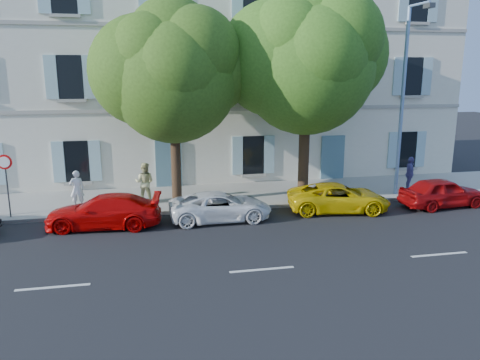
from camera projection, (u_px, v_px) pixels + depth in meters
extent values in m
plane|color=black|center=(237.00, 228.00, 17.98)|extent=(90.00, 90.00, 0.00)
cube|color=#A09E96|center=(219.00, 196.00, 22.21)|extent=(36.00, 4.50, 0.15)
cube|color=#9E998E|center=(226.00, 209.00, 20.14)|extent=(36.00, 0.16, 0.16)
cube|color=silver|center=(202.00, 69.00, 26.36)|extent=(28.00, 7.00, 12.00)
imported|color=#C40505|center=(104.00, 211.00, 17.91)|extent=(4.51, 2.22, 1.26)
imported|color=white|center=(221.00, 206.00, 18.78)|extent=(4.13, 1.93, 1.14)
imported|color=#D5B208|center=(339.00, 198.00, 19.98)|extent=(4.57, 2.64, 1.20)
imported|color=#99090B|center=(442.00, 192.00, 20.63)|extent=(3.95, 1.89, 1.30)
cylinder|color=#3A2819|center=(176.00, 166.00, 20.31)|extent=(0.43, 0.43, 3.40)
ellipsoid|color=#3D691B|center=(173.00, 78.00, 19.47)|extent=(5.44, 5.44, 5.99)
cylinder|color=#3A2819|center=(304.00, 158.00, 21.40)|extent=(0.49, 0.49, 3.67)
ellipsoid|color=#427B1F|center=(307.00, 67.00, 20.47)|extent=(5.97, 5.97, 6.56)
cylinder|color=#383A3D|center=(8.00, 191.00, 18.54)|extent=(0.06, 0.06, 2.16)
cylinder|color=red|center=(4.00, 162.00, 18.25)|extent=(0.59, 0.09, 0.59)
cylinder|color=#7293BF|center=(402.00, 104.00, 21.45)|extent=(0.17, 0.17, 8.49)
cylinder|color=#7293BF|center=(419.00, 4.00, 19.78)|extent=(0.14, 1.49, 0.11)
cube|color=#383A3D|center=(429.00, 6.00, 19.10)|extent=(0.28, 0.48, 0.19)
imported|color=silver|center=(77.00, 189.00, 19.92)|extent=(0.63, 0.45, 1.63)
imported|color=#CFCA84|center=(145.00, 182.00, 20.80)|extent=(1.02, 0.89, 1.78)
imported|color=#595399|center=(410.00, 174.00, 22.76)|extent=(0.75, 1.07, 1.69)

